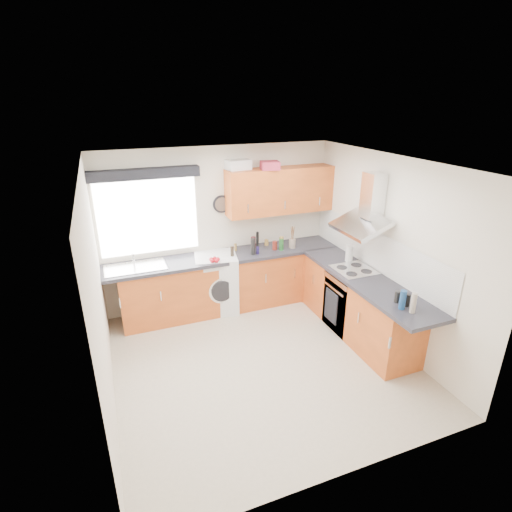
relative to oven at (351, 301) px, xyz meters
name	(u,v)px	position (x,y,z in m)	size (l,w,h in m)	color
ground_plane	(262,361)	(-1.50, -0.30, -0.42)	(3.60, 3.60, 0.00)	beige
ceiling	(263,164)	(-1.50, -0.30, 2.08)	(3.60, 3.60, 0.02)	white
wall_back	(219,228)	(-1.50, 1.50, 0.82)	(3.60, 0.02, 2.50)	silver
wall_front	(349,361)	(-1.50, -2.10, 0.82)	(3.60, 0.02, 2.50)	silver
wall_left	(99,299)	(-3.30, -0.30, 0.82)	(0.02, 3.60, 2.50)	silver
wall_right	(389,252)	(0.30, -0.30, 0.82)	(0.02, 3.60, 2.50)	silver
window	(148,217)	(-2.55, 1.49, 1.12)	(1.40, 0.02, 1.10)	silver
window_blind	(144,174)	(-2.55, 1.40, 1.76)	(1.50, 0.18, 0.14)	black
splashback	(373,249)	(0.29, 0.00, 0.75)	(0.01, 3.00, 0.54)	white
base_cab_back	(220,284)	(-1.60, 1.21, 0.01)	(3.00, 0.58, 0.86)	#B04D1D
base_cab_corner	(311,269)	(0.00, 1.20, 0.01)	(0.60, 0.60, 0.86)	#B04D1D
base_cab_right	(358,305)	(0.01, -0.15, 0.01)	(0.58, 2.10, 0.86)	#B04D1D
worktop_back	(225,256)	(-1.50, 1.20, 0.46)	(3.60, 0.62, 0.05)	#25252D
worktop_right	(367,281)	(0.00, -0.30, 0.46)	(0.62, 2.42, 0.05)	#25252D
sink	(135,265)	(-2.83, 1.20, 0.52)	(0.84, 0.46, 0.10)	silver
oven	(351,301)	(0.00, 0.00, 0.00)	(0.56, 0.58, 0.85)	black
hob_plate	(354,270)	(0.00, 0.00, 0.49)	(0.52, 0.52, 0.01)	silver
extractor_hood	(366,210)	(0.10, 0.00, 1.34)	(0.52, 0.78, 0.66)	silver
upper_cabinets	(280,191)	(-0.55, 1.32, 1.38)	(1.70, 0.35, 0.70)	#B04D1D
washing_machine	(217,283)	(-1.65, 1.22, 0.03)	(0.62, 0.60, 0.92)	silver
wall_clock	(222,204)	(-1.45, 1.46, 1.21)	(0.27, 0.27, 0.04)	black
casserole	(238,164)	(-1.20, 1.42, 1.80)	(0.35, 0.25, 0.14)	silver
storage_box	(270,165)	(-0.76, 1.24, 1.79)	(0.27, 0.22, 0.12)	#A62B3F
utensil_pot	(292,243)	(-0.42, 1.11, 0.56)	(0.10, 0.10, 0.15)	gray
kitchen_roll	(349,253)	(0.12, 0.31, 0.60)	(0.11, 0.11, 0.24)	silver
tomato_cluster	(215,260)	(-1.73, 1.00, 0.52)	(0.14, 0.14, 0.06)	red
jar_0	(292,243)	(-0.39, 1.16, 0.54)	(0.04, 0.04, 0.10)	#551A11
jar_1	(253,243)	(-1.00, 1.31, 0.58)	(0.07, 0.07, 0.19)	#521D23
jar_2	(281,243)	(-0.62, 1.08, 0.60)	(0.07, 0.07, 0.22)	olive
jar_3	(258,250)	(-1.02, 1.06, 0.54)	(0.04, 0.04, 0.12)	#1B1446
jar_4	(267,242)	(-0.75, 1.36, 0.53)	(0.07, 0.07, 0.09)	olive
jar_5	(253,247)	(-1.10, 1.06, 0.61)	(0.07, 0.07, 0.26)	black
jar_6	(257,239)	(-0.90, 1.39, 0.60)	(0.04, 0.04, 0.23)	black
jar_7	(235,247)	(-1.30, 1.32, 0.54)	(0.04, 0.04, 0.11)	brown
jar_8	(281,244)	(-0.62, 1.07, 0.58)	(0.07, 0.07, 0.20)	#1D5321
jar_9	(275,245)	(-0.71, 1.13, 0.55)	(0.07, 0.07, 0.14)	maroon
jar_10	(232,252)	(-1.42, 1.11, 0.56)	(0.05, 0.05, 0.16)	black
bottle_0	(408,300)	(-0.02, -1.09, 0.56)	(0.05, 0.05, 0.15)	black
bottle_1	(413,303)	(-0.06, -1.22, 0.60)	(0.06, 0.06, 0.24)	#A69C8E
bottle_2	(397,297)	(-0.06, -0.96, 0.56)	(0.07, 0.07, 0.14)	black
bottle_3	(403,300)	(-0.12, -1.11, 0.60)	(0.07, 0.07, 0.23)	navy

